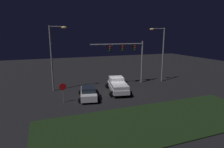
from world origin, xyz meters
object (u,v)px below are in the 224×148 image
Objects in this scene: car_sedan at (89,93)px; stop_sign at (63,89)px; street_lamp_left at (54,51)px; pickup_truck at (118,84)px; street_lamp_right at (160,49)px; traffic_signal_gantry at (128,52)px.

stop_sign is at bearing 108.99° from car_sedan.
car_sedan is 7.43m from street_lamp_left.
street_lamp_right reaches higher than pickup_truck.
pickup_truck is 7.41m from stop_sign.
car_sedan is 3.10m from stop_sign.
stop_sign is (-7.21, -1.63, 0.56)m from pickup_truck.
street_lamp_left is 15.95m from street_lamp_right.
street_lamp_right is 16.63m from stop_sign.
car_sedan is (-4.24, -1.29, -0.26)m from pickup_truck.
street_lamp_left is (-3.31, 4.79, 4.62)m from car_sedan.
street_lamp_left is 6.40m from stop_sign.
street_lamp_right is (15.93, -0.75, -0.02)m from street_lamp_left.
traffic_signal_gantry is 0.96× the size of street_lamp_left.
pickup_truck is 9.83m from street_lamp_right.
traffic_signal_gantry is at bearing -30.89° from pickup_truck.
traffic_signal_gantry reaches higher than pickup_truck.
traffic_signal_gantry is 5.41m from street_lamp_right.
street_lamp_right is (5.37, -0.52, 0.43)m from traffic_signal_gantry.
traffic_signal_gantry is (3.01, 3.27, 3.90)m from pickup_truck.
stop_sign reaches higher than pickup_truck.
car_sedan is at bearing -162.27° from street_lamp_right.
pickup_truck is 0.67× the size of street_lamp_right.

